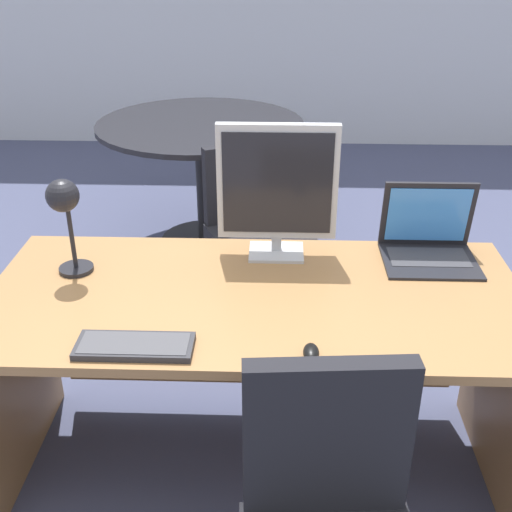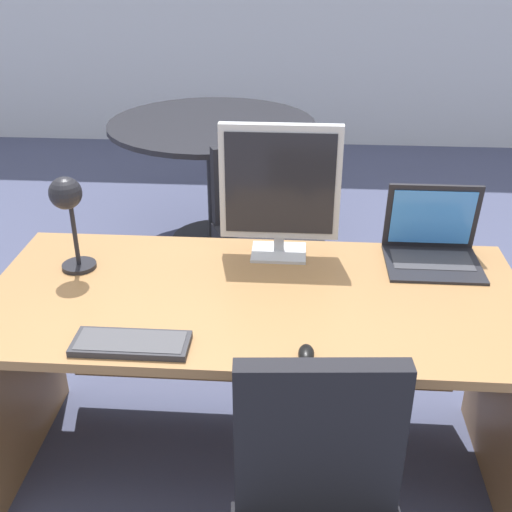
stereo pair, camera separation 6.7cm
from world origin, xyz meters
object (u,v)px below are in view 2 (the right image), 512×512
object	(u,v)px
monitor	(280,187)
desk	(256,340)
desk_lamp	(68,205)
mouse	(306,354)
meeting_table	(213,153)
keyboard	(131,343)
meeting_chair_near	(265,250)
laptop	(432,237)

from	to	relation	value
monitor	desk	bearing A→B (deg)	-105.50
monitor	desk_lamp	distance (m)	0.73
monitor	mouse	world-z (taller)	monitor
mouse	meeting_table	world-z (taller)	meeting_table
desk	mouse	world-z (taller)	mouse
keyboard	meeting_chair_near	distance (m)	1.49
meeting_table	desk	bearing A→B (deg)	-77.88
laptop	meeting_table	size ratio (longest dim) A/B	0.27
laptop	meeting_table	xyz separation A→B (m)	(-1.02, 1.59, -0.23)
keyboard	meeting_chair_near	xyz separation A→B (m)	(0.31, 1.41, -0.40)
meeting_table	meeting_chair_near	world-z (taller)	meeting_chair_near
desk	mouse	distance (m)	0.50
mouse	desk_lamp	distance (m)	0.96
mouse	meeting_chair_near	xyz separation A→B (m)	(-0.20, 1.43, -0.40)
mouse	meeting_chair_near	world-z (taller)	meeting_chair_near
desk_lamp	mouse	bearing A→B (deg)	-29.80
desk_lamp	keyboard	bearing A→B (deg)	-55.36
laptop	mouse	world-z (taller)	laptop
keyboard	meeting_chair_near	world-z (taller)	meeting_chair_near
monitor	keyboard	size ratio (longest dim) A/B	1.45
keyboard	laptop	bearing A→B (deg)	33.51
meeting_table	meeting_chair_near	distance (m)	0.93
mouse	keyboard	bearing A→B (deg)	177.16
monitor	laptop	size ratio (longest dim) A/B	1.47
desk_lamp	meeting_chair_near	distance (m)	1.31
monitor	desk_lamp	size ratio (longest dim) A/B	1.40
laptop	meeting_table	bearing A→B (deg)	122.60
laptop	mouse	size ratio (longest dim) A/B	4.10
keyboard	meeting_chair_near	size ratio (longest dim) A/B	0.38
meeting_chair_near	laptop	bearing A→B (deg)	-50.07
meeting_table	monitor	bearing A→B (deg)	-73.93
mouse	desk_lamp	bearing A→B (deg)	150.20
meeting_table	meeting_chair_near	xyz separation A→B (m)	(0.37, -0.81, -0.24)
laptop	keyboard	xyz separation A→B (m)	(-0.96, -0.63, -0.07)
meeting_chair_near	monitor	bearing A→B (deg)	-83.16
desk	meeting_chair_near	distance (m)	1.05
keyboard	desk_lamp	distance (m)	0.58
meeting_chair_near	desk_lamp	bearing A→B (deg)	-122.04
desk	monitor	world-z (taller)	monitor
monitor	mouse	distance (m)	0.69
meeting_table	meeting_chair_near	bearing A→B (deg)	-65.70
desk	laptop	world-z (taller)	laptop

